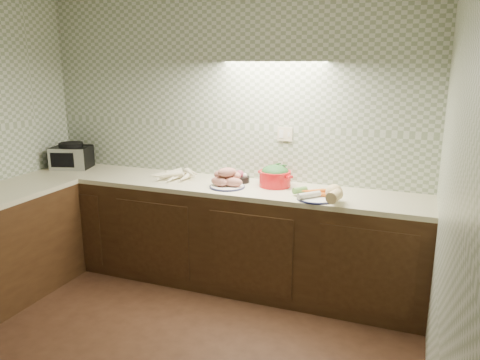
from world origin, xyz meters
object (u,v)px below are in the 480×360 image
(sweet_potato_plate, at_px, (227,180))
(dutch_oven, at_px, (275,176))
(veg_plate, at_px, (324,194))
(toaster_oven, at_px, (72,156))
(onion_bowl, at_px, (241,178))
(parsnip_pile, at_px, (181,175))

(sweet_potato_plate, xyz_separation_m, dutch_oven, (0.37, 0.17, 0.03))
(veg_plate, bearing_deg, sweet_potato_plate, 173.51)
(toaster_oven, relative_size, veg_plate, 0.94)
(onion_bowl, bearing_deg, sweet_potato_plate, -104.87)
(sweet_potato_plate, bearing_deg, dutch_oven, 25.15)
(toaster_oven, bearing_deg, dutch_oven, -15.60)
(sweet_potato_plate, height_order, onion_bowl, sweet_potato_plate)
(veg_plate, bearing_deg, onion_bowl, 159.83)
(parsnip_pile, xyz_separation_m, sweet_potato_plate, (0.51, -0.12, 0.03))
(parsnip_pile, relative_size, dutch_oven, 1.30)
(parsnip_pile, height_order, dutch_oven, dutch_oven)
(toaster_oven, distance_m, dutch_oven, 2.08)
(parsnip_pile, distance_m, sweet_potato_plate, 0.52)
(onion_bowl, xyz_separation_m, veg_plate, (0.79, -0.29, 0.01))
(dutch_oven, bearing_deg, parsnip_pile, -155.47)
(onion_bowl, relative_size, veg_plate, 0.32)
(sweet_potato_plate, xyz_separation_m, veg_plate, (0.84, -0.10, -0.01))
(veg_plate, bearing_deg, dutch_oven, 150.42)
(toaster_oven, xyz_separation_m, dutch_oven, (2.08, 0.05, -0.03))
(toaster_oven, height_order, sweet_potato_plate, toaster_oven)
(parsnip_pile, xyz_separation_m, veg_plate, (1.34, -0.22, 0.02))
(parsnip_pile, bearing_deg, sweet_potato_plate, -13.38)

